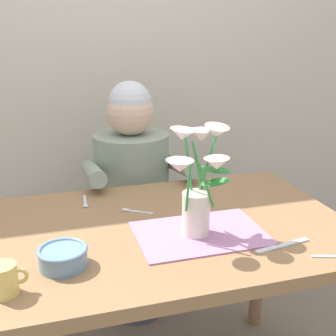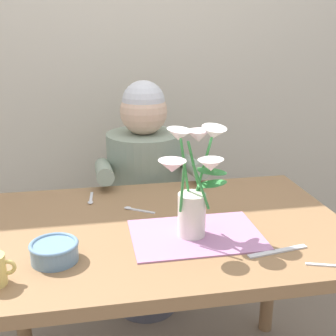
# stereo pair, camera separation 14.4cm
# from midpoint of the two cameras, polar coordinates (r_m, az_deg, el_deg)

# --- Properties ---
(wood_panel_backdrop) EXTENTS (4.00, 0.10, 2.50)m
(wood_panel_backdrop) POSITION_cam_midpoint_polar(r_m,az_deg,el_deg) (2.35, -9.55, 15.01)
(wood_panel_backdrop) COLOR beige
(wood_panel_backdrop) RESTS_ON ground_plane
(dining_table) EXTENTS (1.20, 0.80, 0.74)m
(dining_table) POSITION_cam_midpoint_polar(r_m,az_deg,el_deg) (1.50, -3.00, -10.80)
(dining_table) COLOR olive
(dining_table) RESTS_ON ground_plane
(seated_person) EXTENTS (0.45, 0.47, 1.14)m
(seated_person) POSITION_cam_midpoint_polar(r_m,az_deg,el_deg) (2.08, -6.54, -4.74)
(seated_person) COLOR #4C4C56
(seated_person) RESTS_ON ground_plane
(striped_placemat) EXTENTS (0.40, 0.28, 0.00)m
(striped_placemat) POSITION_cam_midpoint_polar(r_m,az_deg,el_deg) (1.40, 1.17, -8.48)
(striped_placemat) COLOR #B275A3
(striped_placemat) RESTS_ON dining_table
(flower_vase) EXTENTS (0.25, 0.21, 0.34)m
(flower_vase) POSITION_cam_midpoint_polar(r_m,az_deg,el_deg) (1.32, 0.79, -1.80)
(flower_vase) COLOR silver
(flower_vase) RESTS_ON dining_table
(ceramic_bowl) EXTENTS (0.14, 0.14, 0.06)m
(ceramic_bowl) POSITION_cam_midpoint_polar(r_m,az_deg,el_deg) (1.26, -16.64, -10.95)
(ceramic_bowl) COLOR #6689A8
(ceramic_bowl) RESTS_ON dining_table
(dinner_knife) EXTENTS (0.19, 0.05, 0.00)m
(dinner_knife) POSITION_cam_midpoint_polar(r_m,az_deg,el_deg) (1.35, 11.58, -9.82)
(dinner_knife) COLOR silver
(dinner_knife) RESTS_ON dining_table
(ceramic_mug) EXTENTS (0.09, 0.07, 0.08)m
(ceramic_mug) POSITION_cam_midpoint_polar(r_m,az_deg,el_deg) (1.19, -23.72, -13.13)
(ceramic_mug) COLOR #E5C666
(ceramic_mug) RESTS_ON dining_table
(spoon_0) EXTENTS (0.11, 0.08, 0.01)m
(spoon_0) POSITION_cam_midpoint_polar(r_m,az_deg,el_deg) (1.57, -7.28, -5.53)
(spoon_0) COLOR silver
(spoon_0) RESTS_ON dining_table
(spoon_2) EXTENTS (0.02, 0.12, 0.01)m
(spoon_2) POSITION_cam_midpoint_polar(r_m,az_deg,el_deg) (1.66, -13.07, -4.48)
(spoon_2) COLOR silver
(spoon_2) RESTS_ON dining_table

